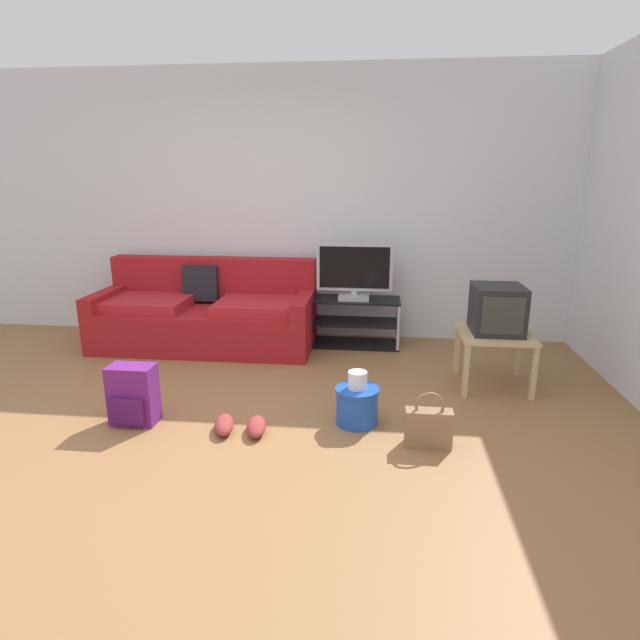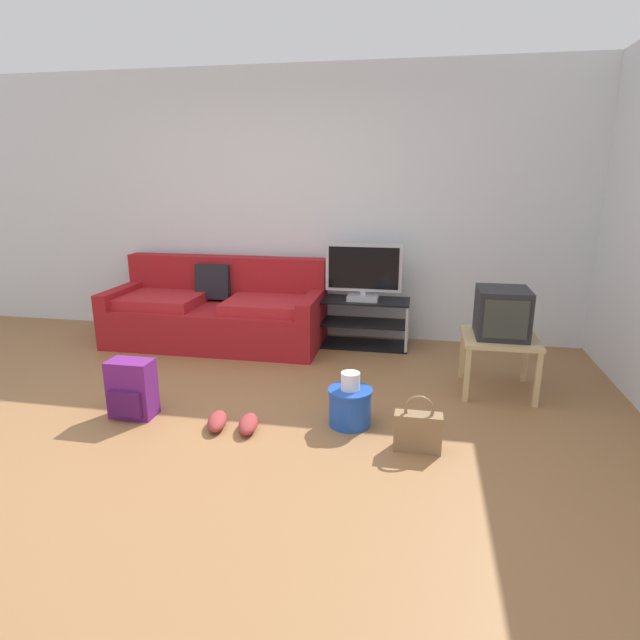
{
  "view_description": "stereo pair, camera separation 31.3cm",
  "coord_description": "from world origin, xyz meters",
  "px_view_note": "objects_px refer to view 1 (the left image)",
  "views": [
    {
      "loc": [
        1.07,
        -3.01,
        1.67
      ],
      "look_at": [
        0.63,
        0.92,
        0.57
      ],
      "focal_mm": 29.62,
      "sensor_mm": 36.0,
      "label": 1
    },
    {
      "loc": [
        1.38,
        -2.97,
        1.67
      ],
      "look_at": [
        0.63,
        0.92,
        0.57
      ],
      "focal_mm": 29.62,
      "sensor_mm": 36.0,
      "label": 2
    }
  ],
  "objects_px": {
    "couch": "(207,315)",
    "sneakers_pair": "(240,426)",
    "backpack": "(133,395)",
    "cleaning_bucket": "(357,402)",
    "flat_tv": "(354,272)",
    "handbag": "(428,426)",
    "crt_tv": "(497,309)",
    "side_table": "(495,340)",
    "tv_stand": "(354,322)"
  },
  "relations": [
    {
      "from": "tv_stand",
      "to": "cleaning_bucket",
      "type": "xyz_separation_m",
      "value": [
        0.11,
        -1.75,
        -0.08
      ]
    },
    {
      "from": "cleaning_bucket",
      "to": "sneakers_pair",
      "type": "xyz_separation_m",
      "value": [
        -0.77,
        -0.21,
        -0.11
      ]
    },
    {
      "from": "tv_stand",
      "to": "backpack",
      "type": "height_order",
      "value": "tv_stand"
    },
    {
      "from": "backpack",
      "to": "handbag",
      "type": "relative_size",
      "value": 1.14
    },
    {
      "from": "flat_tv",
      "to": "handbag",
      "type": "distance_m",
      "value": 2.17
    },
    {
      "from": "backpack",
      "to": "cleaning_bucket",
      "type": "height_order",
      "value": "backpack"
    },
    {
      "from": "flat_tv",
      "to": "sneakers_pair",
      "type": "bearing_deg",
      "value": -108.75
    },
    {
      "from": "cleaning_bucket",
      "to": "backpack",
      "type": "bearing_deg",
      "value": -174.18
    },
    {
      "from": "backpack",
      "to": "handbag",
      "type": "distance_m",
      "value": 2.0
    },
    {
      "from": "side_table",
      "to": "handbag",
      "type": "height_order",
      "value": "side_table"
    },
    {
      "from": "side_table",
      "to": "sneakers_pair",
      "type": "relative_size",
      "value": 1.39
    },
    {
      "from": "cleaning_bucket",
      "to": "sneakers_pair",
      "type": "distance_m",
      "value": 0.81
    },
    {
      "from": "side_table",
      "to": "cleaning_bucket",
      "type": "bearing_deg",
      "value": -143.13
    },
    {
      "from": "side_table",
      "to": "cleaning_bucket",
      "type": "height_order",
      "value": "side_table"
    },
    {
      "from": "couch",
      "to": "sneakers_pair",
      "type": "relative_size",
      "value": 5.26
    },
    {
      "from": "flat_tv",
      "to": "side_table",
      "type": "bearing_deg",
      "value": -38.51
    },
    {
      "from": "couch",
      "to": "backpack",
      "type": "relative_size",
      "value": 5.12
    },
    {
      "from": "couch",
      "to": "crt_tv",
      "type": "xyz_separation_m",
      "value": [
        2.64,
        -0.79,
        0.33
      ]
    },
    {
      "from": "cleaning_bucket",
      "to": "sneakers_pair",
      "type": "relative_size",
      "value": 0.94
    },
    {
      "from": "tv_stand",
      "to": "backpack",
      "type": "bearing_deg",
      "value": -126.67
    },
    {
      "from": "backpack",
      "to": "sneakers_pair",
      "type": "distance_m",
      "value": 0.78
    },
    {
      "from": "couch",
      "to": "sneakers_pair",
      "type": "bearing_deg",
      "value": -66.06
    },
    {
      "from": "handbag",
      "to": "cleaning_bucket",
      "type": "relative_size",
      "value": 0.96
    },
    {
      "from": "couch",
      "to": "handbag",
      "type": "bearing_deg",
      "value": -42.44
    },
    {
      "from": "couch",
      "to": "side_table",
      "type": "distance_m",
      "value": 2.76
    },
    {
      "from": "couch",
      "to": "flat_tv",
      "type": "xyz_separation_m",
      "value": [
        1.47,
        0.13,
        0.44
      ]
    },
    {
      "from": "crt_tv",
      "to": "handbag",
      "type": "relative_size",
      "value": 1.14
    },
    {
      "from": "couch",
      "to": "tv_stand",
      "type": "height_order",
      "value": "couch"
    },
    {
      "from": "flat_tv",
      "to": "sneakers_pair",
      "type": "height_order",
      "value": "flat_tv"
    },
    {
      "from": "flat_tv",
      "to": "crt_tv",
      "type": "bearing_deg",
      "value": -38.03
    },
    {
      "from": "couch",
      "to": "side_table",
      "type": "height_order",
      "value": "couch"
    },
    {
      "from": "tv_stand",
      "to": "cleaning_bucket",
      "type": "relative_size",
      "value": 2.39
    },
    {
      "from": "tv_stand",
      "to": "backpack",
      "type": "distance_m",
      "value": 2.38
    },
    {
      "from": "flat_tv",
      "to": "backpack",
      "type": "height_order",
      "value": "flat_tv"
    },
    {
      "from": "tv_stand",
      "to": "flat_tv",
      "type": "height_order",
      "value": "flat_tv"
    },
    {
      "from": "backpack",
      "to": "cleaning_bucket",
      "type": "relative_size",
      "value": 1.09
    },
    {
      "from": "crt_tv",
      "to": "cleaning_bucket",
      "type": "distance_m",
      "value": 1.42
    },
    {
      "from": "tv_stand",
      "to": "flat_tv",
      "type": "bearing_deg",
      "value": -90.0
    },
    {
      "from": "flat_tv",
      "to": "handbag",
      "type": "relative_size",
      "value": 2.02
    },
    {
      "from": "couch",
      "to": "flat_tv",
      "type": "bearing_deg",
      "value": 5.07
    },
    {
      "from": "sneakers_pair",
      "to": "side_table",
      "type": "bearing_deg",
      "value": 28.85
    },
    {
      "from": "tv_stand",
      "to": "side_table",
      "type": "distance_m",
      "value": 1.52
    },
    {
      "from": "backpack",
      "to": "sneakers_pair",
      "type": "bearing_deg",
      "value": -19.84
    },
    {
      "from": "crt_tv",
      "to": "backpack",
      "type": "distance_m",
      "value": 2.81
    },
    {
      "from": "flat_tv",
      "to": "crt_tv",
      "type": "xyz_separation_m",
      "value": [
        1.17,
        -0.92,
        -0.11
      ]
    },
    {
      "from": "tv_stand",
      "to": "crt_tv",
      "type": "height_order",
      "value": "crt_tv"
    },
    {
      "from": "flat_tv",
      "to": "cleaning_bucket",
      "type": "relative_size",
      "value": 1.94
    },
    {
      "from": "couch",
      "to": "sneakers_pair",
      "type": "height_order",
      "value": "couch"
    },
    {
      "from": "tv_stand",
      "to": "flat_tv",
      "type": "relative_size",
      "value": 1.23
    },
    {
      "from": "side_table",
      "to": "backpack",
      "type": "bearing_deg",
      "value": -159.85
    }
  ]
}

